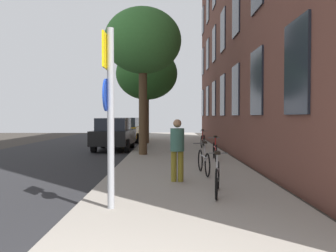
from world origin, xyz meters
The scene contains 14 objects.
ground_plane centered at (-2.40, 15.00, 0.00)m, with size 41.80×41.80×0.00m, color #332D28.
road_asphalt centered at (-4.50, 15.00, 0.01)m, with size 7.00×38.00×0.01m, color #232326.
sidewalk centered at (1.10, 15.00, 0.06)m, with size 4.20×38.00×0.12m, color gray.
sign_post centered at (-0.36, 4.00, 1.93)m, with size 0.16×0.60×3.13m.
traffic_light centered at (-0.72, 21.49, 2.73)m, with size 0.43×0.24×3.82m.
tree_near centered at (-0.39, 13.08, 4.82)m, with size 3.21×3.21×6.12m.
tree_far centered at (-0.60, 19.62, 4.24)m, with size 3.64×3.64×5.68m.
bicycle_0 centered at (1.68, 5.17, 0.47)m, with size 0.46×1.69×0.90m.
bicycle_1 centered at (1.65, 7.82, 0.48)m, with size 0.42×1.68×0.93m.
bicycle_2 centered at (2.37, 11.03, 0.47)m, with size 0.42×1.71×0.91m.
bicycle_3 centered at (2.47, 16.73, 0.48)m, with size 0.50×1.64×0.93m.
pedestrian_0 centered at (0.89, 6.66, 0.99)m, with size 0.48×0.48×1.53m.
car_0 centered at (-2.07, 16.30, 0.84)m, with size 1.88×4.03×1.62m.
car_1 centered at (-2.16, 22.30, 0.84)m, with size 2.04×4.22×1.62m.
Camera 1 is at (0.66, -2.41, 1.73)m, focal length 39.61 mm.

